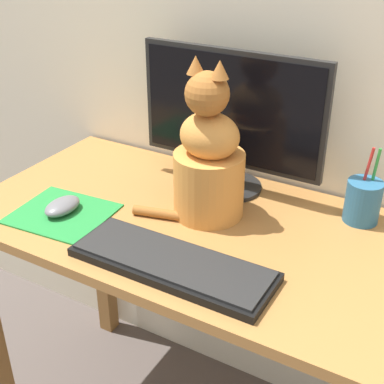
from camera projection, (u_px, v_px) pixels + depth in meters
desk at (212, 271)px, 1.28m from camera, size 1.19×0.57×0.75m
monitor at (231, 118)px, 1.30m from camera, size 0.48×0.17×0.36m
keyboard at (173, 263)px, 1.08m from camera, size 0.43×0.15×0.02m
mousepad_left at (62, 214)px, 1.27m from camera, size 0.24×0.21×0.00m
computer_mouse_left at (62, 206)px, 1.27m from camera, size 0.06×0.10×0.03m
cat at (208, 160)px, 1.21m from camera, size 0.25×0.19×0.38m
pen_cup at (363, 201)px, 1.23m from camera, size 0.08×0.08×0.18m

